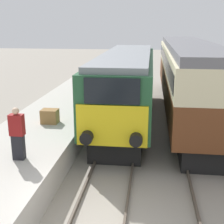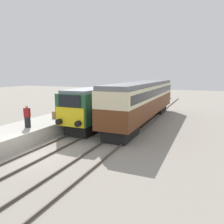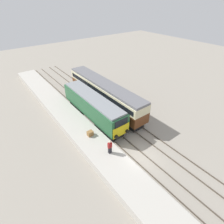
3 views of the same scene
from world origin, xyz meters
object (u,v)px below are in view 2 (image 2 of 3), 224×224
(passenger_carriage, at_px, (144,98))
(locomotive, at_px, (106,103))
(person_on_platform, at_px, (27,116))
(luggage_crate, at_px, (57,115))

(passenger_carriage, bearing_deg, locomotive, -149.43)
(locomotive, distance_m, person_on_platform, 8.26)
(person_on_platform, distance_m, luggage_crate, 3.79)
(passenger_carriage, distance_m, person_on_platform, 11.59)
(luggage_crate, bearing_deg, person_on_platform, -86.71)
(locomotive, bearing_deg, luggage_crate, -126.57)
(passenger_carriage, bearing_deg, person_on_platform, -122.24)
(luggage_crate, bearing_deg, locomotive, 53.43)
(person_on_platform, bearing_deg, passenger_carriage, 57.76)
(person_on_platform, bearing_deg, luggage_crate, 93.29)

